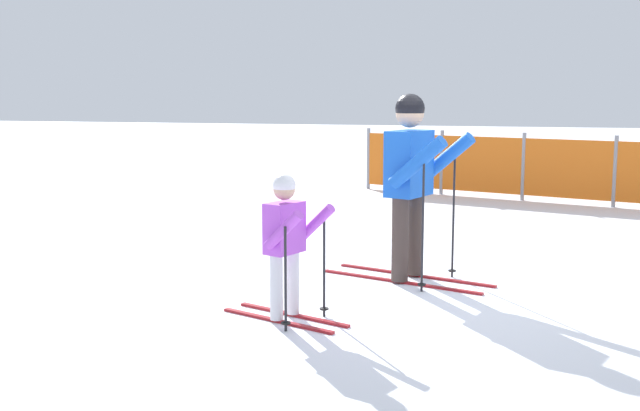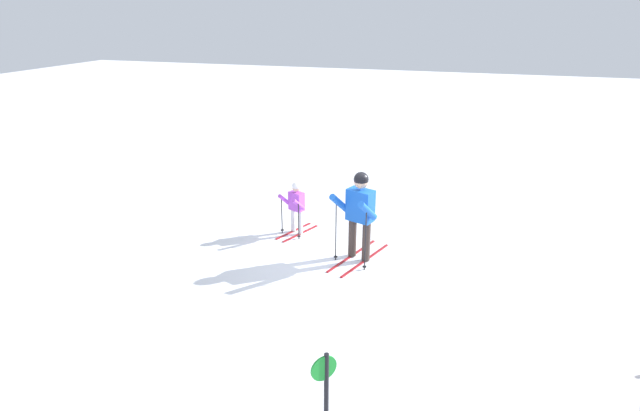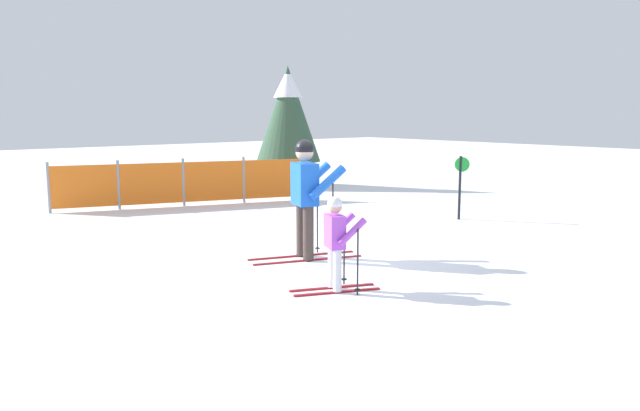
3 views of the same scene
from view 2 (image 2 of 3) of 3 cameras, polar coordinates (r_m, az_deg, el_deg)
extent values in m
plane|color=white|center=(9.17, 2.89, -6.49)|extent=(60.00, 60.00, 0.00)
cube|color=maroon|center=(9.24, 5.22, -6.24)|extent=(1.50, 0.58, 0.02)
cube|color=maroon|center=(9.39, 3.67, -5.73)|extent=(1.50, 0.58, 0.02)
cylinder|color=#3F332D|center=(9.07, 5.30, -4.09)|extent=(0.15, 0.15, 0.75)
cylinder|color=#3F332D|center=(9.21, 3.72, -3.61)|extent=(0.15, 0.15, 0.75)
cube|color=blue|center=(8.88, 4.63, 0.03)|extent=(0.41, 0.53, 0.58)
cylinder|color=blue|center=(8.54, 5.46, -0.61)|extent=(0.54, 0.29, 0.48)
cylinder|color=blue|center=(8.83, 2.25, 0.25)|extent=(0.54, 0.29, 0.48)
sphere|color=#D8AD8C|center=(8.72, 4.72, 2.73)|extent=(0.25, 0.25, 0.25)
sphere|color=black|center=(8.71, 4.73, 3.00)|extent=(0.26, 0.26, 0.26)
cylinder|color=black|center=(8.68, 5.21, -3.94)|extent=(0.02, 0.02, 1.17)
cylinder|color=black|center=(8.92, 5.10, -6.97)|extent=(0.07, 0.07, 0.01)
cylinder|color=black|center=(8.99, 1.83, -2.92)|extent=(0.02, 0.02, 1.17)
cylinder|color=black|center=(9.22, 1.79, -5.87)|extent=(0.07, 0.07, 0.01)
cube|color=maroon|center=(10.25, -2.24, -3.22)|extent=(0.97, 0.44, 0.02)
cube|color=maroon|center=(10.37, -3.04, -2.92)|extent=(0.97, 0.44, 0.02)
cylinder|color=silver|center=(10.15, -2.26, -1.92)|extent=(0.10, 0.10, 0.49)
cylinder|color=silver|center=(10.27, -3.07, -1.63)|extent=(0.10, 0.10, 0.49)
cube|color=#B24CD8|center=(10.04, -2.71, 0.50)|extent=(0.28, 0.35, 0.38)
cylinder|color=#B24CD8|center=(9.81, -2.46, 0.12)|extent=(0.34, 0.20, 0.32)
cylinder|color=#B24CD8|center=(10.06, -4.07, 0.64)|extent=(0.34, 0.20, 0.32)
sphere|color=#D8AD8C|center=(9.94, -2.74, 2.05)|extent=(0.16, 0.16, 0.16)
sphere|color=white|center=(9.93, -2.74, 2.21)|extent=(0.17, 0.17, 0.17)
cylinder|color=black|center=(9.88, -2.45, -1.85)|extent=(0.02, 0.02, 0.76)
cylinder|color=black|center=(10.02, -2.42, -3.53)|extent=(0.07, 0.07, 0.01)
cylinder|color=black|center=(10.18, -4.38, -1.17)|extent=(0.02, 0.02, 0.76)
cylinder|color=black|center=(10.31, -4.33, -2.82)|extent=(0.07, 0.07, 0.01)
cylinder|color=black|center=(5.42, 0.72, -21.67)|extent=(0.05, 0.05, 1.22)
cylinder|color=green|center=(5.11, 0.43, -18.11)|extent=(0.21, 0.21, 0.28)
camera|label=1|loc=(11.65, -33.06, 5.29)|focal=45.00mm
camera|label=3|loc=(16.01, -15.39, 12.80)|focal=35.00mm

